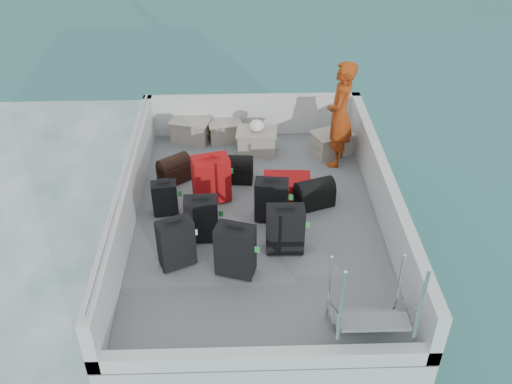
# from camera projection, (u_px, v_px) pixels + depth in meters

# --- Properties ---
(ground) EXTENTS (160.00, 160.00, 0.00)m
(ground) POSITION_uv_depth(u_px,v_px,m) (257.00, 253.00, 8.21)
(ground) COLOR #1D6665
(ground) RESTS_ON ground
(ferry_hull) EXTENTS (3.60, 5.00, 0.60)m
(ferry_hull) POSITION_uv_depth(u_px,v_px,m) (257.00, 237.00, 8.04)
(ferry_hull) COLOR silver
(ferry_hull) RESTS_ON ground
(deck) EXTENTS (3.30, 4.70, 0.02)m
(deck) POSITION_uv_depth(u_px,v_px,m) (257.00, 220.00, 7.86)
(deck) COLOR slate
(deck) RESTS_ON ferry_hull
(deck_fittings) EXTENTS (3.60, 5.00, 0.90)m
(deck_fittings) POSITION_uv_depth(u_px,v_px,m) (284.00, 211.00, 7.39)
(deck_fittings) COLOR silver
(deck_fittings) RESTS_ON deck
(suitcase_0) EXTENTS (0.49, 0.40, 0.66)m
(suitcase_0) POSITION_uv_depth(u_px,v_px,m) (176.00, 244.00, 6.92)
(suitcase_0) COLOR black
(suitcase_0) RESTS_ON deck
(suitcase_2) EXTENTS (0.37, 0.25, 0.50)m
(suitcase_2) POSITION_uv_depth(u_px,v_px,m) (165.00, 198.00, 7.83)
(suitcase_2) COLOR black
(suitcase_2) RESTS_ON deck
(suitcase_3) EXTENTS (0.52, 0.39, 0.70)m
(suitcase_3) POSITION_uv_depth(u_px,v_px,m) (235.00, 251.00, 6.79)
(suitcase_3) COLOR black
(suitcase_3) RESTS_ON deck
(suitcase_4) EXTENTS (0.44, 0.27, 0.63)m
(suitcase_4) POSITION_uv_depth(u_px,v_px,m) (201.00, 219.00, 7.34)
(suitcase_4) COLOR black
(suitcase_4) RESTS_ON deck
(suitcase_5) EXTENTS (0.57, 0.43, 0.70)m
(suitcase_5) POSITION_uv_depth(u_px,v_px,m) (211.00, 180.00, 8.02)
(suitcase_5) COLOR #9F0C12
(suitcase_5) RESTS_ON deck
(suitcase_6) EXTENTS (0.48, 0.29, 0.66)m
(suitcase_6) POSITION_uv_depth(u_px,v_px,m) (285.00, 230.00, 7.14)
(suitcase_6) COLOR black
(suitcase_6) RESTS_ON deck
(suitcase_7) EXTENTS (0.47, 0.30, 0.62)m
(suitcase_7) POSITION_uv_depth(u_px,v_px,m) (271.00, 201.00, 7.68)
(suitcase_7) COLOR black
(suitcase_7) RESTS_ON deck
(suitcase_8) EXTENTS (0.70, 0.48, 0.27)m
(suitcase_8) POSITION_uv_depth(u_px,v_px,m) (287.00, 186.00, 8.28)
(suitcase_8) COLOR #9F0C12
(suitcase_8) RESTS_ON deck
(duffel_0) EXTENTS (0.55, 0.51, 0.32)m
(duffel_0) POSITION_uv_depth(u_px,v_px,m) (174.00, 171.00, 8.55)
(duffel_0) COLOR black
(duffel_0) RESTS_ON deck
(duffel_1) EXTENTS (0.45, 0.34, 0.32)m
(duffel_1) POSITION_uv_depth(u_px,v_px,m) (238.00, 171.00, 8.55)
(duffel_1) COLOR black
(duffel_1) RESTS_ON deck
(duffel_2) EXTENTS (0.61, 0.46, 0.32)m
(duffel_2) POSITION_uv_depth(u_px,v_px,m) (314.00, 196.00, 8.04)
(duffel_2) COLOR black
(duffel_2) RESTS_ON deck
(crate_0) EXTENTS (0.68, 0.55, 0.36)m
(crate_0) POSITION_uv_depth(u_px,v_px,m) (191.00, 131.00, 9.52)
(crate_0) COLOR #A59E90
(crate_0) RESTS_ON deck
(crate_1) EXTENTS (0.57, 0.45, 0.31)m
(crate_1) POSITION_uv_depth(u_px,v_px,m) (225.00, 132.00, 9.55)
(crate_1) COLOR #A59E90
(crate_1) RESTS_ON deck
(crate_2) EXTENTS (0.64, 0.47, 0.36)m
(crate_2) POSITION_uv_depth(u_px,v_px,m) (257.00, 142.00, 9.21)
(crate_2) COLOR #A59E90
(crate_2) RESTS_ON deck
(crate_3) EXTENTS (0.68, 0.59, 0.35)m
(crate_3) POSITION_uv_depth(u_px,v_px,m) (332.00, 144.00, 9.18)
(crate_3) COLOR #A59E90
(crate_3) RESTS_ON deck
(yellow_bag) EXTENTS (0.28, 0.26, 0.22)m
(yellow_bag) POSITION_uv_depth(u_px,v_px,m) (338.00, 146.00, 9.24)
(yellow_bag) COLOR yellow
(yellow_bag) RESTS_ON deck
(white_bag) EXTENTS (0.24, 0.24, 0.18)m
(white_bag) POSITION_uv_depth(u_px,v_px,m) (257.00, 127.00, 9.05)
(white_bag) COLOR white
(white_bag) RESTS_ON crate_2
(passenger) EXTENTS (0.57, 0.71, 1.68)m
(passenger) POSITION_uv_depth(u_px,v_px,m) (340.00, 115.00, 8.58)
(passenger) COLOR #D74D14
(passenger) RESTS_ON deck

